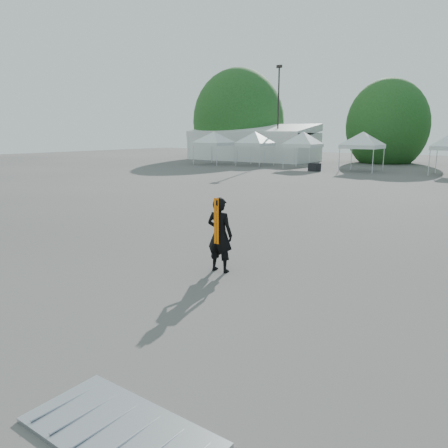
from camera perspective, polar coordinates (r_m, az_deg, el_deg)
The scene contains 12 objects.
ground at distance 11.48m, azimuth 1.51°, elevation -4.80°, with size 120.00×120.00×0.00m, color #474442.
marquee at distance 52.34m, azimuth 3.66°, elevation 10.46°, with size 15.00×6.25×4.23m.
light_pole_west at distance 49.47m, azimuth 7.10°, elevation 14.71°, with size 0.60×0.25×10.30m.
tree_far_w at distance 57.05m, azimuth 1.89°, elevation 13.18°, with size 4.80×4.80×7.30m.
tree_mid_w at distance 51.07m, azimuth 20.53°, elevation 11.91°, with size 4.16×4.16×6.33m.
tent_a at distance 45.70m, azimuth -1.34°, elevation 11.63°, with size 4.56×4.56×3.88m.
tent_b at distance 44.21m, azimuth 4.10°, elevation 11.59°, with size 4.16×4.16×3.88m.
tent_c at distance 40.89m, azimuth 10.33°, elevation 11.41°, with size 3.95×3.95×3.88m.
tent_d at distance 39.09m, azimuth 17.71°, elevation 11.03°, with size 4.28×4.28×3.88m.
man at distance 10.39m, azimuth -0.56°, elevation -1.39°, with size 0.70×0.49×1.82m.
barrier_mid at distance 5.51m, azimuth -13.36°, elevation -24.85°, with size 2.29×1.16×0.07m.
crate_west at distance 38.48m, azimuth 11.73°, elevation 7.28°, with size 0.88×0.68×0.68m, color black.
Camera 1 is at (6.26, -9.04, 3.31)m, focal length 35.00 mm.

